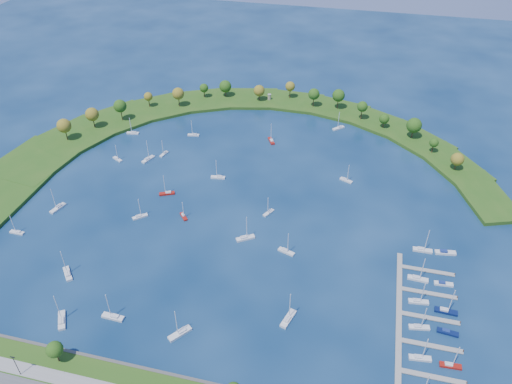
% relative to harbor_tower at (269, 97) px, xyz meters
% --- Properties ---
extents(ground, '(700.00, 700.00, 0.00)m').
position_rel_harbor_tower_xyz_m(ground, '(12.49, -115.31, -4.06)').
color(ground, '#072243').
rests_on(ground, ground).
extents(breakwater, '(286.74, 247.64, 2.00)m').
position_rel_harbor_tower_xyz_m(breakwater, '(-33.83, -66.60, -3.07)').
color(breakwater, '#265316').
rests_on(breakwater, ground).
extents(breakwater_trees, '(234.57, 96.85, 14.27)m').
position_rel_harbor_tower_xyz_m(breakwater_trees, '(-4.58, -29.75, 6.55)').
color(breakwater_trees, '#382314').
rests_on(breakwater_trees, breakwater).
extents(harbor_tower, '(2.60, 2.60, 4.02)m').
position_rel_harbor_tower_xyz_m(harbor_tower, '(0.00, 0.00, 0.00)').
color(harbor_tower, gray).
rests_on(harbor_tower, breakwater).
extents(dock_system, '(24.28, 82.00, 1.60)m').
position_rel_harbor_tower_xyz_m(dock_system, '(97.79, -176.31, -3.71)').
color(dock_system, gray).
rests_on(dock_system, ground).
extents(moored_boat_0, '(7.04, 6.60, 11.10)m').
position_rel_harbor_tower_xyz_m(moored_boat_0, '(-34.44, -139.25, -3.18)').
color(moored_boat_0, silver).
rests_on(moored_boat_0, ground).
extents(moored_boat_1, '(3.45, 6.89, 9.76)m').
position_rel_harbor_tower_xyz_m(moored_boat_1, '(-45.22, -82.10, -3.21)').
color(moored_boat_1, silver).
rests_on(moored_boat_1, ground).
extents(moored_boat_2, '(4.87, 6.87, 9.96)m').
position_rel_harbor_tower_xyz_m(moored_boat_2, '(26.61, -121.02, -3.21)').
color(moored_boat_2, silver).
rests_on(moored_boat_2, ground).
extents(moored_boat_3, '(8.76, 6.96, 13.03)m').
position_rel_harbor_tower_xyz_m(moored_boat_3, '(20.14, -142.21, -3.13)').
color(moored_boat_3, silver).
rests_on(moored_boat_3, ground).
extents(moored_boat_4, '(7.81, 3.14, 11.16)m').
position_rel_harbor_tower_xyz_m(moored_boat_4, '(-73.75, -63.77, -3.18)').
color(moored_boat_4, silver).
rests_on(moored_boat_4, ground).
extents(moored_boat_5, '(7.17, 2.10, 10.50)m').
position_rel_harbor_tower_xyz_m(moored_boat_5, '(-86.12, -164.04, -3.20)').
color(moored_boat_5, silver).
rests_on(moored_boat_5, ground).
extents(moored_boat_6, '(7.10, 9.33, 13.73)m').
position_rel_harbor_tower_xyz_m(moored_boat_6, '(-37.05, -205.40, -3.10)').
color(moored_boat_6, silver).
rests_on(moored_boat_6, ground).
extents(moored_boat_7, '(6.98, 4.96, 10.12)m').
position_rel_harbor_tower_xyz_m(moored_boat_7, '(-69.30, -93.86, -3.21)').
color(moored_boat_7, silver).
rests_on(moored_boat_7, ground).
extents(moored_boat_8, '(9.03, 2.82, 13.16)m').
position_rel_harbor_tower_xyz_m(moored_boat_8, '(-18.43, -199.05, -3.12)').
color(moored_boat_8, silver).
rests_on(moored_boat_8, ground).
extents(moored_boat_9, '(5.92, 8.35, 12.11)m').
position_rel_harbor_tower_xyz_m(moored_boat_9, '(12.94, -52.45, -3.15)').
color(moored_boat_9, maroon).
rests_on(moored_boat_9, ground).
extents(moored_boat_10, '(7.80, 8.32, 13.11)m').
position_rel_harbor_tower_xyz_m(moored_boat_10, '(-48.22, -182.56, -3.12)').
color(moored_boat_10, silver).
rests_on(moored_boat_10, ground).
extents(moored_boat_11, '(5.34, 8.97, 12.75)m').
position_rel_harbor_tower_xyz_m(moored_boat_11, '(-51.86, -89.92, -3.13)').
color(moored_boat_11, silver).
rests_on(moored_boat_11, ground).
extents(moored_boat_12, '(7.83, 9.11, 13.87)m').
position_rel_harbor_tower_xyz_m(moored_boat_12, '(9.84, -200.06, -3.10)').
color(moored_boat_12, silver).
rests_on(moored_boat_12, ground).
extents(moored_boat_13, '(8.26, 5.33, 11.82)m').
position_rel_harbor_tower_xyz_m(moored_boat_13, '(-28.71, -118.14, -3.16)').
color(moored_boat_13, maroon).
rests_on(moored_boat_13, ground).
extents(moored_boat_14, '(8.16, 4.63, 11.57)m').
position_rel_harbor_tower_xyz_m(moored_boat_14, '(40.45, -146.45, -3.17)').
color(moored_boat_14, silver).
rests_on(moored_boat_14, ground).
extents(moored_boat_15, '(7.41, 4.83, 10.61)m').
position_rel_harbor_tower_xyz_m(moored_boat_15, '(61.51, -83.59, -3.19)').
color(moored_boat_15, silver).
rests_on(moored_boat_15, ground).
extents(moored_boat_16, '(7.33, 3.03, 10.46)m').
position_rel_harbor_tower_xyz_m(moored_boat_16, '(-35.90, -56.95, -3.20)').
color(moored_boat_16, silver).
rests_on(moored_boat_16, ground).
extents(moored_boat_17, '(7.48, 7.23, 11.95)m').
position_rel_harbor_tower_xyz_m(moored_boat_17, '(51.38, -26.63, -3.16)').
color(moored_boat_17, silver).
rests_on(moored_boat_17, ground).
extents(moored_boat_18, '(4.81, 9.19, 13.01)m').
position_rel_harbor_tower_xyz_m(moored_boat_18, '(-77.47, -142.91, -3.13)').
color(moored_boat_18, silver).
rests_on(moored_boat_18, ground).
extents(moored_boat_19, '(8.01, 3.12, 11.46)m').
position_rel_harbor_tower_xyz_m(moored_boat_19, '(-7.05, -97.60, -3.17)').
color(moored_boat_19, silver).
rests_on(moored_boat_19, ground).
extents(moored_boat_20, '(5.26, 9.89, 14.01)m').
position_rel_harbor_tower_xyz_m(moored_boat_20, '(48.42, -183.59, -3.09)').
color(moored_boat_20, silver).
rests_on(moored_boat_20, ground).
extents(moored_boat_21, '(5.65, 6.20, 9.65)m').
position_rel_harbor_tower_xyz_m(moored_boat_21, '(-13.58, -133.87, -3.22)').
color(moored_boat_21, maroon).
rests_on(moored_boat_21, ground).
extents(docked_boat_2, '(8.20, 3.13, 11.75)m').
position_rel_harbor_tower_xyz_m(docked_boat_2, '(98.02, -189.51, -3.16)').
color(docked_boat_2, silver).
rests_on(docked_boat_2, ground).
extents(docked_boat_3, '(7.72, 2.52, 11.21)m').
position_rel_harbor_tower_xyz_m(docked_boat_3, '(108.52, -190.09, -3.18)').
color(docked_boat_3, maroon).
rests_on(docked_boat_3, ground).
extents(docked_boat_4, '(8.16, 3.51, 11.62)m').
position_rel_harbor_tower_xyz_m(docked_boat_4, '(98.02, -175.47, -3.17)').
color(docked_boat_4, silver).
rests_on(docked_boat_4, ground).
extents(docked_boat_5, '(8.14, 3.04, 1.62)m').
position_rel_harbor_tower_xyz_m(docked_boat_5, '(108.48, -175.27, -3.47)').
color(docked_boat_5, '#0A1744').
rests_on(docked_boat_5, ground).
extents(docked_boat_6, '(8.24, 3.13, 11.82)m').
position_rel_harbor_tower_xyz_m(docked_boat_6, '(98.01, -162.42, -3.16)').
color(docked_boat_6, silver).
rests_on(docked_boat_6, ground).
extents(docked_boat_7, '(8.92, 2.88, 12.96)m').
position_rel_harbor_tower_xyz_m(docked_boat_7, '(108.50, -164.94, -3.13)').
color(docked_boat_7, '#0A1744').
rests_on(docked_boat_7, ground).
extents(docked_boat_8, '(8.71, 2.91, 12.62)m').
position_rel_harbor_tower_xyz_m(docked_boat_8, '(98.00, -149.55, -3.14)').
color(docked_boat_8, silver).
rests_on(docked_boat_8, ground).
extents(docked_boat_9, '(7.91, 2.69, 1.59)m').
position_rel_harbor_tower_xyz_m(docked_boat_9, '(108.48, -149.87, -3.48)').
color(docked_boat_9, silver).
rests_on(docked_boat_9, ground).
extents(docked_boat_10, '(8.65, 2.56, 12.66)m').
position_rel_harbor_tower_xyz_m(docked_boat_10, '(100.40, -130.79, -3.14)').
color(docked_boat_10, silver).
rests_on(docked_boat_10, ground).
extents(docked_boat_11, '(9.50, 3.95, 1.88)m').
position_rel_harbor_tower_xyz_m(docked_boat_11, '(110.36, -130.04, -3.37)').
color(docked_boat_11, silver).
rests_on(docked_boat_11, ground).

